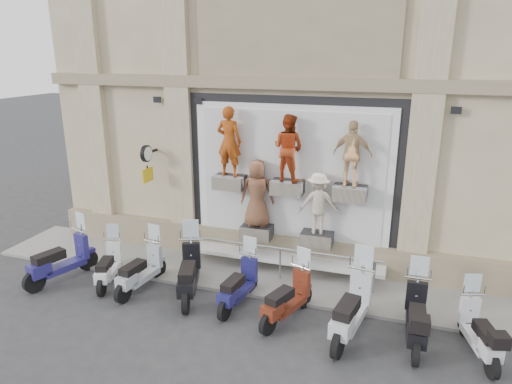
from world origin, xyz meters
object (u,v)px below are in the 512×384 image
at_px(scooter_c, 140,262).
at_px(scooter_h, 418,307).
at_px(clock_sign_bracket, 147,159).
at_px(scooter_e, 239,276).
at_px(scooter_a, 60,251).
at_px(scooter_g, 352,298).
at_px(scooter_b, 108,258).
at_px(scooter_d, 189,264).
at_px(scooter_f, 287,289).
at_px(guard_rail, 280,264).
at_px(scooter_i, 481,322).

xyz_separation_m(scooter_c, scooter_h, (6.32, -0.15, 0.05)).
distance_m(clock_sign_bracket, scooter_e, 4.32).
height_order(scooter_a, scooter_g, scooter_g).
distance_m(scooter_b, scooter_e, 3.44).
relative_size(scooter_b, scooter_d, 0.82).
distance_m(scooter_d, scooter_f, 2.48).
bearing_deg(scooter_g, scooter_a, -170.83).
relative_size(scooter_a, scooter_h, 1.03).
bearing_deg(scooter_g, scooter_d, -176.43).
height_order(scooter_b, scooter_d, scooter_d).
bearing_deg(guard_rail, scooter_h, -26.55).
xyz_separation_m(scooter_a, scooter_f, (5.86, 0.03, -0.08)).
distance_m(guard_rail, scooter_d, 2.33).
height_order(scooter_d, scooter_h, scooter_d).
height_order(scooter_a, scooter_f, scooter_a).
height_order(guard_rail, scooter_e, scooter_e).
xyz_separation_m(scooter_e, scooter_f, (1.20, -0.24, 0.01)).
bearing_deg(scooter_e, scooter_b, -172.18).
height_order(scooter_a, scooter_i, scooter_a).
bearing_deg(scooter_d, clock_sign_bracket, 118.69).
xyz_separation_m(scooter_b, scooter_c, (0.94, -0.03, 0.06)).
bearing_deg(scooter_i, scooter_h, 162.57).
bearing_deg(clock_sign_bracket, scooter_e, -29.42).
relative_size(scooter_a, scooter_c, 1.10).
xyz_separation_m(guard_rail, clock_sign_bracket, (-3.90, 0.47, 2.34)).
bearing_deg(scooter_e, guard_rail, 74.27).
relative_size(scooter_d, scooter_e, 1.14).
height_order(scooter_g, scooter_h, scooter_g).
height_order(scooter_d, scooter_g, scooter_g).
bearing_deg(scooter_i, scooter_a, 164.93).
distance_m(guard_rail, scooter_f, 1.77).
relative_size(scooter_b, scooter_c, 0.92).
bearing_deg(scooter_e, scooter_a, -169.31).
xyz_separation_m(scooter_f, scooter_g, (1.37, -0.16, 0.12)).
height_order(scooter_f, scooter_h, scooter_h).
xyz_separation_m(guard_rail, scooter_a, (-5.26, -1.67, 0.36)).
xyz_separation_m(scooter_e, scooter_g, (2.57, -0.40, 0.13)).
distance_m(clock_sign_bracket, scooter_f, 5.38).
bearing_deg(scooter_h, scooter_f, 179.37).
bearing_deg(scooter_f, scooter_g, 14.08).
xyz_separation_m(guard_rail, scooter_d, (-1.86, -1.36, 0.37)).
bearing_deg(scooter_f, scooter_c, -162.08).
bearing_deg(scooter_c, scooter_f, 4.35).
distance_m(scooter_c, scooter_d, 1.25).
xyz_separation_m(scooter_b, scooter_g, (6.01, -0.37, 0.18)).
relative_size(guard_rail, scooter_f, 2.75).
bearing_deg(scooter_d, scooter_h, -22.48).
distance_m(scooter_b, scooter_c, 0.94).
relative_size(scooter_f, scooter_i, 1.05).
bearing_deg(scooter_c, guard_rail, 32.37).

